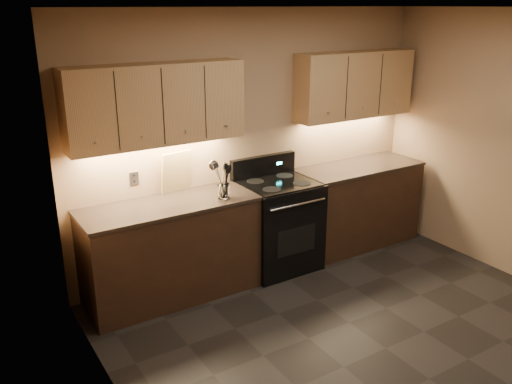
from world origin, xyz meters
The scene contains 17 objects.
floor centered at (0.00, 0.00, 0.00)m, with size 4.00×4.00×0.00m, color black.
ceiling centered at (0.00, 0.00, 2.60)m, with size 4.00×4.00×0.00m, color silver.
wall_back centered at (0.00, 2.00, 1.30)m, with size 4.00×0.04×2.60m, color #A17E5F.
wall_left centered at (-2.00, 0.00, 1.30)m, with size 0.04×4.00×2.60m, color #A17E5F.
counter_left centered at (-1.10, 1.70, 0.47)m, with size 1.62×0.62×0.93m.
counter_right centered at (1.18, 1.70, 0.47)m, with size 1.46×0.62×0.93m.
stove centered at (0.08, 1.68, 0.48)m, with size 0.76×0.68×1.14m.
upper_cab_left centered at (-1.10, 1.85, 1.80)m, with size 1.60×0.30×0.70m, color tan.
upper_cab_right centered at (1.18, 1.85, 1.80)m, with size 1.44×0.30×0.70m, color tan.
outlet_plate centered at (-1.30, 1.99, 1.12)m, with size 0.09×0.01×0.12m, color #B2B5BA.
utensil_crock centered at (-0.61, 1.56, 0.99)m, with size 0.11×0.11×0.14m.
cutting_board centered at (-0.89, 1.96, 1.13)m, with size 0.31×0.02×0.40m, color tan.
wooden_spoon centered at (-0.65, 1.56, 1.10)m, with size 0.06×0.06×0.32m, color tan, non-canonical shape.
black_spoon centered at (-0.60, 1.57, 1.09)m, with size 0.06×0.06×0.29m, color black, non-canonical shape.
black_turner centered at (-0.60, 1.54, 1.11)m, with size 0.08×0.08×0.32m, color black, non-canonical shape.
steel_spatula centered at (-0.59, 1.57, 1.14)m, with size 0.08×0.08×0.38m, color silver, non-canonical shape.
steel_skimmer centered at (-0.58, 1.55, 1.13)m, with size 0.09×0.09×0.36m, color silver, non-canonical shape.
Camera 1 is at (-2.86, -2.58, 2.62)m, focal length 38.00 mm.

